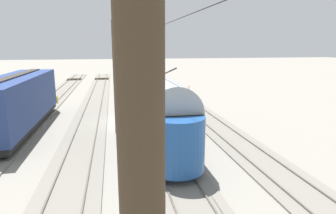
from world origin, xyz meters
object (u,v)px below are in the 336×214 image
object	(u,v)px
catenary_pole_mid_near	(116,76)
track_end_bumper	(48,100)
switch_stand	(189,91)
catenary_pole_foreground	(114,62)
coach_adjacent	(17,101)
vintage_streetcar	(155,102)

from	to	relation	value
catenary_pole_mid_near	track_end_bumper	world-z (taller)	catenary_pole_mid_near
switch_stand	catenary_pole_foreground	bearing A→B (deg)	-30.01
catenary_pole_mid_near	catenary_pole_foreground	bearing A→B (deg)	-90.00
coach_adjacent	track_end_bumper	size ratio (longest dim) A/B	7.20
coach_adjacent	vintage_streetcar	bearing A→B (deg)	164.11
catenary_pole_foreground	switch_stand	bearing A→B (deg)	149.99
coach_adjacent	catenary_pole_mid_near	world-z (taller)	catenary_pole_mid_near
coach_adjacent	catenary_pole_foreground	size ratio (longest dim) A/B	1.67
catenary_pole_foreground	track_end_bumper	bearing A→B (deg)	41.37
vintage_streetcar	catenary_pole_foreground	world-z (taller)	catenary_pole_foreground
vintage_streetcar	switch_stand	world-z (taller)	vintage_streetcar
vintage_streetcar	switch_stand	bearing A→B (deg)	-113.88
vintage_streetcar	catenary_pole_foreground	xyz separation A→B (m)	(2.57, -18.81, 1.79)
vintage_streetcar	coach_adjacent	xyz separation A→B (m)	(9.68, -2.75, -0.09)
vintage_streetcar	catenary_pole_mid_near	world-z (taller)	catenary_pole_mid_near
coach_adjacent	track_end_bumper	world-z (taller)	coach_adjacent
coach_adjacent	track_end_bumper	xyz separation A→B (m)	(-0.00, -9.80, -1.76)
track_end_bumper	coach_adjacent	bearing A→B (deg)	89.98
switch_stand	vintage_streetcar	bearing A→B (deg)	66.12
catenary_pole_mid_near	track_end_bumper	bearing A→B (deg)	-59.28
coach_adjacent	switch_stand	bearing A→B (deg)	-145.02
catenary_pole_foreground	catenary_pole_mid_near	bearing A→B (deg)	90.00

